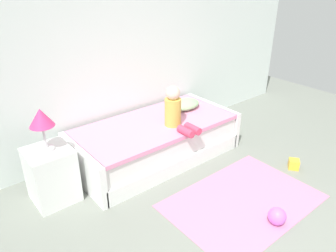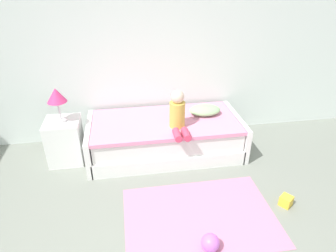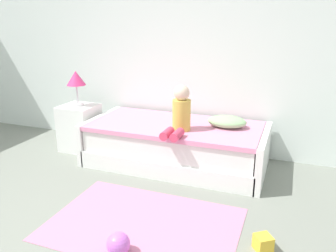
% 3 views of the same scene
% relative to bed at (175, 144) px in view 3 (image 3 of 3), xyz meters
% --- Properties ---
extents(wall_rear, '(7.20, 0.10, 2.90)m').
position_rel_bed_xyz_m(wall_rear, '(-0.44, 0.60, 1.20)').
color(wall_rear, silver).
rests_on(wall_rear, ground).
extents(bed, '(2.11, 1.00, 0.50)m').
position_rel_bed_xyz_m(bed, '(0.00, 0.00, 0.00)').
color(bed, white).
rests_on(bed, ground).
extents(nightstand, '(0.44, 0.44, 0.60)m').
position_rel_bed_xyz_m(nightstand, '(-1.35, 0.01, 0.05)').
color(nightstand, white).
rests_on(nightstand, ground).
extents(table_lamp, '(0.24, 0.24, 0.45)m').
position_rel_bed_xyz_m(table_lamp, '(-1.35, 0.01, 0.69)').
color(table_lamp, silver).
rests_on(table_lamp, nightstand).
extents(child_figure, '(0.20, 0.51, 0.50)m').
position_rel_bed_xyz_m(child_figure, '(0.13, -0.23, 0.46)').
color(child_figure, gold).
rests_on(child_figure, bed).
extents(pillow, '(0.44, 0.30, 0.13)m').
position_rel_bed_xyz_m(pillow, '(0.58, 0.10, 0.32)').
color(pillow, '#99CC8C').
rests_on(pillow, bed).
extents(toy_ball, '(0.18, 0.18, 0.18)m').
position_rel_bed_xyz_m(toy_ball, '(0.16, -1.72, -0.16)').
color(toy_ball, '#CC66D8').
rests_on(toy_ball, ground).
extents(area_rug, '(1.60, 1.10, 0.01)m').
position_rel_bed_xyz_m(area_rug, '(0.18, -1.30, -0.24)').
color(area_rug, pink).
rests_on(area_rug, ground).
extents(toy_block, '(0.17, 0.17, 0.12)m').
position_rel_bed_xyz_m(toy_block, '(1.16, -1.29, -0.19)').
color(toy_block, yellow).
rests_on(toy_block, ground).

